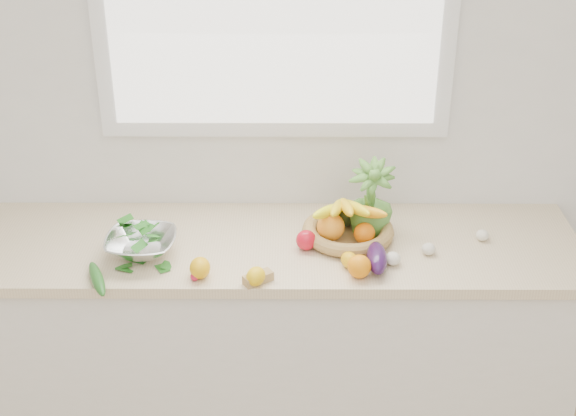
{
  "coord_description": "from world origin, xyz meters",
  "views": [
    {
      "loc": [
        0.06,
        -0.57,
        2.39
      ],
      "look_at": [
        0.05,
        1.93,
        1.05
      ],
      "focal_mm": 50.0,
      "sensor_mm": 36.0,
      "label": 1
    }
  ],
  "objects_px": {
    "fruit_basket": "(347,226)",
    "potted_herb": "(370,201)",
    "colander_with_spinach": "(141,240)",
    "cucumber": "(97,279)",
    "apple": "(306,240)",
    "eggplant": "(377,258)"
  },
  "relations": [
    {
      "from": "apple",
      "to": "cucumber",
      "type": "height_order",
      "value": "apple"
    },
    {
      "from": "eggplant",
      "to": "colander_with_spinach",
      "type": "relative_size",
      "value": 0.73
    },
    {
      "from": "eggplant",
      "to": "potted_herb",
      "type": "distance_m",
      "value": 0.26
    },
    {
      "from": "apple",
      "to": "potted_herb",
      "type": "bearing_deg",
      "value": 27.86
    },
    {
      "from": "potted_herb",
      "to": "fruit_basket",
      "type": "relative_size",
      "value": 0.83
    },
    {
      "from": "cucumber",
      "to": "colander_with_spinach",
      "type": "distance_m",
      "value": 0.22
    },
    {
      "from": "fruit_basket",
      "to": "cucumber",
      "type": "bearing_deg",
      "value": -160.1
    },
    {
      "from": "colander_with_spinach",
      "to": "potted_herb",
      "type": "bearing_deg",
      "value": 12.2
    },
    {
      "from": "cucumber",
      "to": "colander_with_spinach",
      "type": "xyz_separation_m",
      "value": [
        0.12,
        0.18,
        0.04
      ]
    },
    {
      "from": "apple",
      "to": "fruit_basket",
      "type": "xyz_separation_m",
      "value": [
        0.15,
        0.08,
        0.01
      ]
    },
    {
      "from": "cucumber",
      "to": "fruit_basket",
      "type": "xyz_separation_m",
      "value": [
        0.85,
        0.31,
        0.03
      ]
    },
    {
      "from": "cucumber",
      "to": "eggplant",
      "type": "bearing_deg",
      "value": 6.53
    },
    {
      "from": "fruit_basket",
      "to": "potted_herb",
      "type": "bearing_deg",
      "value": 27.65
    },
    {
      "from": "eggplant",
      "to": "potted_herb",
      "type": "xyz_separation_m",
      "value": [
        -0.01,
        0.24,
        0.09
      ]
    },
    {
      "from": "potted_herb",
      "to": "colander_with_spinach",
      "type": "bearing_deg",
      "value": -167.8
    },
    {
      "from": "eggplant",
      "to": "apple",
      "type": "bearing_deg",
      "value": 153.57
    },
    {
      "from": "fruit_basket",
      "to": "colander_with_spinach",
      "type": "relative_size",
      "value": 1.44
    },
    {
      "from": "apple",
      "to": "cucumber",
      "type": "relative_size",
      "value": 0.34
    },
    {
      "from": "eggplant",
      "to": "cucumber",
      "type": "relative_size",
      "value": 0.85
    },
    {
      "from": "apple",
      "to": "colander_with_spinach",
      "type": "height_order",
      "value": "colander_with_spinach"
    },
    {
      "from": "apple",
      "to": "eggplant",
      "type": "relative_size",
      "value": 0.39
    },
    {
      "from": "apple",
      "to": "colander_with_spinach",
      "type": "xyz_separation_m",
      "value": [
        -0.58,
        -0.05,
        0.03
      ]
    }
  ]
}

